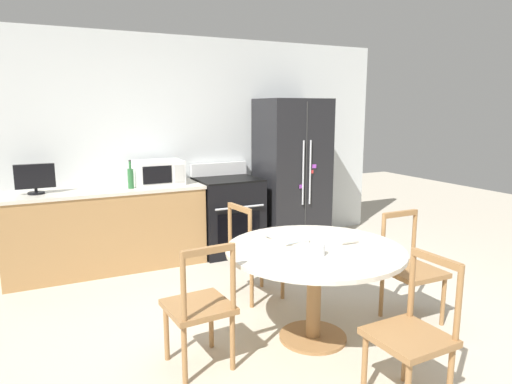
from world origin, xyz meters
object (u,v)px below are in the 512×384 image
dining_chair_right (411,270)px  candle_glass (319,250)px  countertop_tv (35,178)px  counter_bottle (131,178)px  oven_range (228,215)px  dining_chair_left (200,307)px  dining_chair_near (412,335)px  dining_chair_far (254,253)px  microwave (158,172)px  refrigerator (292,173)px

dining_chair_right → candle_glass: dining_chair_right is taller
countertop_tv → counter_bottle: bearing=-5.7°
oven_range → dining_chair_left: (-1.17, -2.29, -0.03)m
dining_chair_near → dining_chair_right: (0.81, 0.83, 0.00)m
oven_range → dining_chair_far: (-0.32, -1.40, -0.03)m
microwave → dining_chair_near: microwave is taller
microwave → counter_bottle: counter_bottle is taller
oven_range → dining_chair_near: (-0.17, -3.21, -0.03)m
microwave → dining_chair_far: size_ratio=0.61×
dining_chair_left → candle_glass: dining_chair_left is taller
dining_chair_left → candle_glass: (0.83, -0.17, 0.33)m
oven_range → microwave: 1.02m
oven_range → dining_chair_near: 3.22m
dining_chair_left → oven_range: bearing=59.0°
countertop_tv → dining_chair_far: (1.77, -1.41, -0.63)m
counter_bottle → dining_chair_far: (0.85, -1.32, -0.58)m
countertop_tv → dining_chair_near: (1.93, -3.22, -0.63)m
dining_chair_left → candle_glass: bearing=-15.8°
countertop_tv → counter_bottle: 0.93m
countertop_tv → counter_bottle: (0.93, -0.09, -0.05)m
microwave → candle_glass: (0.50, -2.52, -0.27)m
microwave → dining_chair_far: 1.65m
oven_range → countertop_tv: size_ratio=2.87×
refrigerator → counter_bottle: (-2.05, -0.06, 0.08)m
dining_chair_near → dining_chair_far: 1.82m
refrigerator → microwave: refrigerator is taller
oven_range → countertop_tv: countertop_tv is taller
oven_range → dining_chair_right: 2.47m
refrigerator → countertop_tv: bearing=179.3°
microwave → dining_chair_far: microwave is taller
dining_chair_near → dining_chair_right: bearing=-46.3°
microwave → dining_chair_right: (1.48, -2.43, -0.60)m
dining_chair_near → candle_glass: (-0.17, 0.75, 0.33)m
dining_chair_near → candle_glass: bearing=10.8°
microwave → dining_chair_right: size_ratio=0.61×
dining_chair_far → dining_chair_left: bearing=-50.9°
refrigerator → dining_chair_left: 3.10m
dining_chair_near → counter_bottle: bearing=15.7°
refrigerator → candle_glass: refrigerator is taller
dining_chair_left → counter_bottle: bearing=86.0°
counter_bottle → dining_chair_far: 1.67m
countertop_tv → counter_bottle: size_ratio=1.22×
oven_range → microwave: size_ratio=1.97×
counter_bottle → dining_chair_right: size_ratio=0.34×
refrigerator → microwave: (-1.72, 0.08, 0.10)m
refrigerator → oven_range: refrigerator is taller
oven_range → dining_chair_right: (0.65, -2.38, -0.03)m
countertop_tv → dining_chair_far: size_ratio=0.42×
counter_bottle → candle_glass: size_ratio=3.52×
counter_bottle → dining_chair_far: counter_bottle is taller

